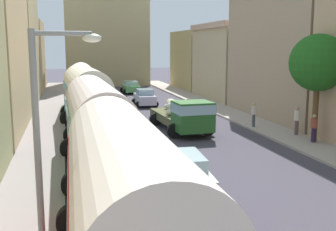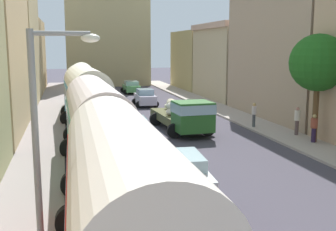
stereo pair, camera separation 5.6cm
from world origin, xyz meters
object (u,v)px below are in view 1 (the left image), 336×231
at_px(pedestrian_0, 314,128).
at_px(pedestrian_2, 254,114).
at_px(parked_bus_0, 125,197).
at_px(car_2, 183,173).
at_px(streetlamp_near, 47,134).
at_px(car_1, 131,87).
at_px(car_3, 133,130).
at_px(parked_bus_2, 86,96).
at_px(cargo_truck_0, 184,115).
at_px(car_0, 145,98).
at_px(parked_bus_1, 96,122).
at_px(pedestrian_3, 297,120).
at_px(parked_bus_3, 81,85).

relative_size(pedestrian_0, pedestrian_2, 0.98).
relative_size(parked_bus_0, pedestrian_0, 5.15).
distance_m(car_2, pedestrian_0, 11.05).
xyz_separation_m(pedestrian_0, streetlamp_near, (-14.04, -10.70, 2.57)).
xyz_separation_m(car_1, car_2, (-3.26, -34.21, 0.03)).
height_order(car_2, streetlamp_near, streetlamp_near).
bearing_deg(pedestrian_0, car_2, -148.17).
bearing_deg(car_3, parked_bus_2, 123.30).
distance_m(cargo_truck_0, car_1, 23.49).
bearing_deg(car_0, car_2, -97.09).
xyz_separation_m(car_1, streetlamp_near, (-7.91, -39.09, 2.81)).
xyz_separation_m(parked_bus_1, cargo_truck_0, (6.08, 7.36, -1.09)).
xyz_separation_m(pedestrian_3, streetlamp_near, (-14.17, -12.72, 2.49)).
xyz_separation_m(car_0, pedestrian_3, (6.61, -15.51, 0.27)).
relative_size(parked_bus_0, parked_bus_1, 0.98).
bearing_deg(car_0, pedestrian_2, -67.51).
bearing_deg(cargo_truck_0, car_3, -150.48).
bearing_deg(parked_bus_3, parked_bus_1, -90.00).
height_order(parked_bus_0, cargo_truck_0, parked_bus_0).
xyz_separation_m(parked_bus_0, parked_bus_3, (0.00, 27.00, 0.08)).
bearing_deg(parked_bus_1, parked_bus_0, -90.00).
height_order(pedestrian_0, pedestrian_3, pedestrian_3).
relative_size(cargo_truck_0, car_3, 1.99).
xyz_separation_m(car_0, pedestrian_2, (5.17, -12.48, 0.24)).
relative_size(parked_bus_1, pedestrian_3, 4.93).
bearing_deg(car_0, parked_bus_1, -106.40).
bearing_deg(pedestrian_3, parked_bus_3, 132.73).
bearing_deg(pedestrian_3, pedestrian_2, 115.44).
xyz_separation_m(cargo_truck_0, car_3, (-3.65, -2.07, -0.43)).
relative_size(cargo_truck_0, car_0, 1.97).
height_order(parked_bus_3, car_0, parked_bus_3).
relative_size(parked_bus_0, parked_bus_3, 0.89).
bearing_deg(parked_bus_1, pedestrian_3, 19.72).
distance_m(parked_bus_1, pedestrian_0, 12.67).
relative_size(car_1, pedestrian_2, 2.04).
bearing_deg(car_1, parked_bus_2, -105.93).
distance_m(car_3, streetlamp_near, 14.42).
xyz_separation_m(parked_bus_1, car_2, (2.98, -3.37, -1.49)).
relative_size(parked_bus_2, car_1, 2.61).
relative_size(cargo_truck_0, car_1, 2.02).
bearing_deg(car_3, cargo_truck_0, 29.52).
relative_size(parked_bus_3, pedestrian_3, 5.38).
xyz_separation_m(parked_bus_2, car_0, (5.88, 10.99, -1.57)).
height_order(parked_bus_1, car_0, parked_bus_1).
height_order(parked_bus_0, parked_bus_1, parked_bus_1).
height_order(car_3, pedestrian_3, pedestrian_3).
bearing_deg(cargo_truck_0, streetlamp_near, -116.44).
height_order(parked_bus_2, cargo_truck_0, parked_bus_2).
bearing_deg(pedestrian_2, pedestrian_3, -64.56).
height_order(pedestrian_2, pedestrian_3, pedestrian_3).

